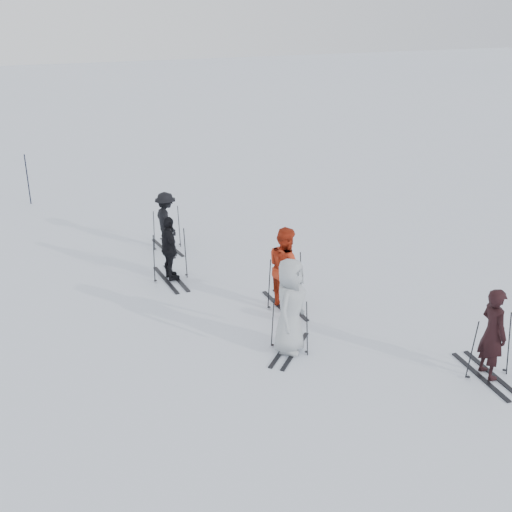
{
  "coord_description": "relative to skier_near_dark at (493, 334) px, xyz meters",
  "views": [
    {
      "loc": [
        -5.18,
        -12.1,
        6.78
      ],
      "look_at": [
        0.0,
        1.0,
        1.0
      ],
      "focal_mm": 45.0,
      "sensor_mm": 36.0,
      "label": 1
    }
  ],
  "objects": [
    {
      "name": "skier_uphill_left",
      "position": [
        -4.48,
        6.57,
        -0.07
      ],
      "size": [
        0.48,
        1.0,
        1.66
      ],
      "primitive_type": "imported",
      "rotation": [
        0.0,
        0.0,
        1.65
      ],
      "color": "black",
      "rests_on": "ground"
    },
    {
      "name": "skier_uphill_far",
      "position": [
        -4.02,
        8.73,
        -0.09
      ],
      "size": [
        0.74,
        1.12,
        1.63
      ],
      "primitive_type": "imported",
      "rotation": [
        0.0,
        0.0,
        1.7
      ],
      "color": "black",
      "rests_on": "ground"
    },
    {
      "name": "skis_red",
      "position": [
        -2.38,
        4.12,
        -0.24
      ],
      "size": [
        1.84,
        1.01,
        1.32
      ],
      "primitive_type": null,
      "rotation": [
        0.0,
        0.0,
        1.6
      ],
      "color": "black",
      "rests_on": "ground"
    },
    {
      "name": "skier_near_dark",
      "position": [
        0.0,
        0.0,
        0.0
      ],
      "size": [
        0.48,
        0.69,
        1.8
      ],
      "primitive_type": "imported",
      "rotation": [
        0.0,
        0.0,
        1.49
      ],
      "color": "black",
      "rests_on": "ground"
    },
    {
      "name": "piste_marker",
      "position": [
        -7.4,
        14.59,
        -0.03
      ],
      "size": [
        0.04,
        0.04,
        1.75
      ],
      "primitive_type": "cylinder",
      "rotation": [
        0.0,
        0.0,
        0.17
      ],
      "color": "black",
      "rests_on": "ground"
    },
    {
      "name": "ground",
      "position": [
        -2.77,
        3.98,
        -0.9
      ],
      "size": [
        120.0,
        120.0,
        0.0
      ],
      "primitive_type": "plane",
      "color": "silver",
      "rests_on": "ground"
    },
    {
      "name": "skis_uphill_left",
      "position": [
        -4.48,
        6.57,
        -0.22
      ],
      "size": [
        1.93,
        1.12,
        1.36
      ],
      "primitive_type": null,
      "rotation": [
        0.0,
        0.0,
        1.65
      ],
      "color": "black",
      "rests_on": "ground"
    },
    {
      "name": "skis_near_dark",
      "position": [
        0.0,
        0.0,
        -0.24
      ],
      "size": [
        1.87,
        1.09,
        1.32
      ],
      "primitive_type": null,
      "rotation": [
        0.0,
        0.0,
        1.49
      ],
      "color": "black",
      "rests_on": "ground"
    },
    {
      "name": "skier_grey",
      "position": [
        -3.12,
        2.25,
        0.09
      ],
      "size": [
        1.13,
        1.14,
        1.99
      ],
      "primitive_type": "imported",
      "rotation": [
        0.0,
        0.0,
        0.82
      ],
      "color": "#A4AAAD",
      "rests_on": "ground"
    },
    {
      "name": "skier_red",
      "position": [
        -2.38,
        4.12,
        0.06
      ],
      "size": [
        0.76,
        0.96,
        1.92
      ],
      "primitive_type": "imported",
      "rotation": [
        0.0,
        0.0,
        1.6
      ],
      "color": "#AB2B13",
      "rests_on": "ground"
    },
    {
      "name": "skis_uphill_far",
      "position": [
        -4.02,
        8.73,
        -0.28
      ],
      "size": [
        1.8,
        1.11,
        1.24
      ],
      "primitive_type": null,
      "rotation": [
        0.0,
        0.0,
        1.7
      ],
      "color": "black",
      "rests_on": "ground"
    },
    {
      "name": "skis_grey",
      "position": [
        -3.12,
        2.25,
        -0.3
      ],
      "size": [
        1.79,
        1.75,
        1.19
      ],
      "primitive_type": null,
      "rotation": [
        0.0,
        0.0,
        0.82
      ],
      "color": "black",
      "rests_on": "ground"
    }
  ]
}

